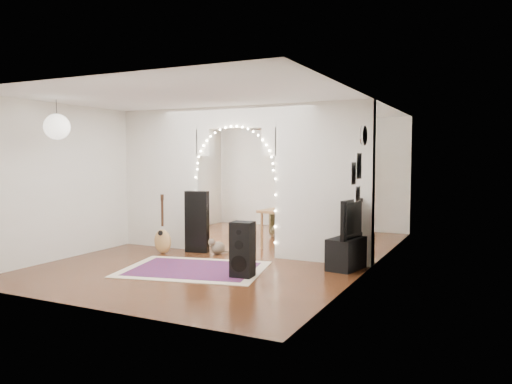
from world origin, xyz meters
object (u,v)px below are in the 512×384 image
at_px(dining_table, 293,214).
at_px(floor_speaker, 242,250).
at_px(media_console, 350,252).
at_px(bookcase, 315,194).
at_px(dining_chair_right, 284,223).
at_px(dining_chair_left, 313,224).
at_px(acoustic_guitar, 163,232).

bearing_deg(dining_table, floor_speaker, -77.55).
distance_m(floor_speaker, media_console, 1.86).
height_order(bookcase, dining_chair_right, bookcase).
bearing_deg(bookcase, dining_table, -78.24).
xyz_separation_m(media_console, dining_chair_left, (-1.78, 3.22, -0.04)).
bearing_deg(media_console, dining_chair_right, 141.68).
bearing_deg(dining_chair_left, dining_table, -87.07).
xyz_separation_m(bookcase, dining_chair_left, (0.15, -0.53, -0.67)).
distance_m(acoustic_guitar, dining_table, 2.50).
xyz_separation_m(acoustic_guitar, dining_table, (2.01, 1.45, 0.28)).
bearing_deg(dining_chair_left, acoustic_guitar, -121.31).
xyz_separation_m(floor_speaker, dining_table, (-0.16, 2.43, 0.27)).
bearing_deg(floor_speaker, media_console, 41.25).
relative_size(bookcase, dining_table, 1.34).
bearing_deg(dining_table, dining_chair_right, 127.64).
bearing_deg(dining_chair_left, bookcase, 98.79).
height_order(acoustic_guitar, media_console, acoustic_guitar).
bearing_deg(acoustic_guitar, bookcase, 46.15).
relative_size(media_console, dining_table, 0.77).
bearing_deg(bookcase, dining_chair_right, -102.50).
distance_m(dining_chair_left, dining_chair_right, 0.82).
bearing_deg(bookcase, dining_chair_left, -73.56).
bearing_deg(floor_speaker, dining_table, 87.83).
distance_m(bookcase, dining_chair_left, 0.86).
distance_m(bookcase, dining_table, 2.73).
distance_m(media_console, dining_chair_right, 3.36).
xyz_separation_m(dining_table, dining_chair_right, (-0.80, 1.45, -0.40)).
height_order(acoustic_guitar, floor_speaker, acoustic_guitar).
bearing_deg(acoustic_guitar, floor_speaker, -48.11).
height_order(dining_chair_left, dining_chair_right, dining_chair_right).
relative_size(acoustic_guitar, dining_chair_left, 1.98).
height_order(floor_speaker, dining_chair_right, floor_speaker).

